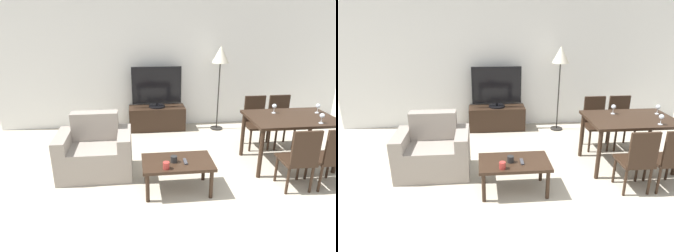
% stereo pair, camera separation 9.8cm
% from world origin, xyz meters
% --- Properties ---
extents(ground_plane, '(18.00, 18.00, 0.00)m').
position_xyz_m(ground_plane, '(0.00, 0.00, 0.00)').
color(ground_plane, '#B2A893').
extents(wall_back, '(7.05, 0.06, 2.70)m').
position_xyz_m(wall_back, '(0.00, 3.71, 1.35)').
color(wall_back, white).
rests_on(wall_back, ground_plane).
extents(armchair, '(1.03, 0.70, 0.87)m').
position_xyz_m(armchair, '(-1.44, 1.74, 0.32)').
color(armchair, gray).
rests_on(armchair, ground_plane).
extents(tv_stand, '(1.11, 0.42, 0.47)m').
position_xyz_m(tv_stand, '(-0.41, 3.43, 0.23)').
color(tv_stand, black).
rests_on(tv_stand, ground_plane).
extents(tv, '(0.96, 0.32, 0.80)m').
position_xyz_m(tv, '(-0.41, 3.42, 0.87)').
color(tv, black).
rests_on(tv, tv_stand).
extents(coffee_table, '(0.91, 0.55, 0.43)m').
position_xyz_m(coffee_table, '(-0.33, 1.14, 0.38)').
color(coffee_table, black).
rests_on(coffee_table, ground_plane).
extents(dining_table, '(1.27, 0.84, 0.77)m').
position_xyz_m(dining_table, '(1.45, 1.70, 0.67)').
color(dining_table, black).
rests_on(dining_table, ground_plane).
extents(dining_chair_near, '(0.40, 0.40, 0.88)m').
position_xyz_m(dining_chair_near, '(1.23, 0.97, 0.48)').
color(dining_chair_near, black).
rests_on(dining_chair_near, ground_plane).
extents(dining_chair_far, '(0.40, 0.40, 0.88)m').
position_xyz_m(dining_chair_far, '(1.67, 2.43, 0.48)').
color(dining_chair_far, black).
rests_on(dining_chair_far, ground_plane).
extents(dining_chair_near_right, '(0.40, 0.40, 0.88)m').
position_xyz_m(dining_chair_near_right, '(1.67, 0.97, 0.48)').
color(dining_chair_near_right, black).
rests_on(dining_chair_near_right, ground_plane).
extents(dining_chair_far_left, '(0.40, 0.40, 0.88)m').
position_xyz_m(dining_chair_far_left, '(1.23, 2.43, 0.48)').
color(dining_chair_far_left, black).
rests_on(dining_chair_far_left, ground_plane).
extents(floor_lamp, '(0.32, 0.32, 1.65)m').
position_xyz_m(floor_lamp, '(0.79, 3.30, 1.41)').
color(floor_lamp, black).
rests_on(floor_lamp, ground_plane).
extents(remote_primary, '(0.04, 0.15, 0.02)m').
position_xyz_m(remote_primary, '(-0.23, 1.09, 0.44)').
color(remote_primary, '#38383D').
rests_on(remote_primary, coffee_table).
extents(cup_white_near, '(0.09, 0.09, 0.09)m').
position_xyz_m(cup_white_near, '(-0.38, 1.11, 0.47)').
color(cup_white_near, black).
rests_on(cup_white_near, coffee_table).
extents(cup_colored_far, '(0.08, 0.08, 0.09)m').
position_xyz_m(cup_colored_far, '(-0.49, 0.95, 0.47)').
color(cup_colored_far, maroon).
rests_on(cup_colored_far, coffee_table).
extents(wine_glass_left, '(0.07, 0.07, 0.15)m').
position_xyz_m(wine_glass_left, '(1.27, 1.90, 0.87)').
color(wine_glass_left, silver).
rests_on(wine_glass_left, dining_table).
extents(wine_glass_center, '(0.07, 0.07, 0.15)m').
position_xyz_m(wine_glass_center, '(1.73, 1.39, 0.87)').
color(wine_glass_center, silver).
rests_on(wine_glass_center, dining_table).
extents(wine_glass_right, '(0.07, 0.07, 0.15)m').
position_xyz_m(wine_glass_right, '(1.94, 1.83, 0.87)').
color(wine_glass_right, silver).
rests_on(wine_glass_right, dining_table).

